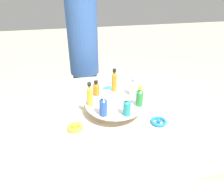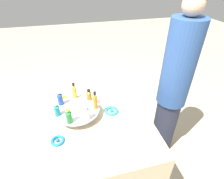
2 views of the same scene
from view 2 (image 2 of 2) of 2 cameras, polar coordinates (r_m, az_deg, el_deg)
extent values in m
plane|color=tan|center=(2.02, -8.43, -24.63)|extent=(12.00, 12.00, 0.00)
cube|color=beige|center=(1.70, -9.57, -17.94)|extent=(1.08, 1.08, 0.77)
cylinder|color=silver|center=(1.41, -11.10, -8.21)|extent=(0.17, 0.17, 0.01)
cylinder|color=silver|center=(1.39, -11.23, -7.31)|extent=(0.09, 0.09, 0.05)
cylinder|color=silver|center=(1.37, -11.37, -6.36)|extent=(0.35, 0.35, 0.01)
cylinder|color=teal|center=(1.32, -17.49, -6.72)|extent=(0.04, 0.04, 0.08)
cone|color=teal|center=(1.30, -17.85, -5.15)|extent=(0.04, 0.04, 0.02)
cylinder|color=silver|center=(1.29, -17.97, -4.62)|extent=(0.03, 0.03, 0.01)
cylinder|color=#288438|center=(1.24, -13.82, -8.92)|extent=(0.04, 0.04, 0.09)
cone|color=#288438|center=(1.21, -14.16, -7.11)|extent=(0.04, 0.04, 0.02)
cylinder|color=gold|center=(1.20, -14.28, -6.50)|extent=(0.03, 0.03, 0.02)
cylinder|color=silver|center=(1.25, -8.06, -8.09)|extent=(0.04, 0.04, 0.08)
cone|color=silver|center=(1.21, -8.25, -6.39)|extent=(0.04, 0.04, 0.02)
cylinder|color=#B2B2B7|center=(1.20, -8.31, -5.82)|extent=(0.03, 0.03, 0.01)
cylinder|color=orange|center=(1.32, -5.46, -4.27)|extent=(0.03, 0.03, 0.11)
cone|color=orange|center=(1.28, -5.62, -1.98)|extent=(0.03, 0.03, 0.02)
cylinder|color=black|center=(1.27, -5.67, -1.19)|extent=(0.02, 0.02, 0.02)
cylinder|color=#AD6B19|center=(1.42, -7.49, -2.09)|extent=(0.04, 0.04, 0.07)
cone|color=#AD6B19|center=(1.40, -7.61, -0.72)|extent=(0.04, 0.04, 0.02)
cylinder|color=black|center=(1.39, -7.66, -0.26)|extent=(0.03, 0.03, 0.01)
cylinder|color=gold|center=(1.45, -12.27, -1.03)|extent=(0.03, 0.03, 0.10)
cone|color=gold|center=(1.42, -12.58, 1.01)|extent=(0.03, 0.03, 0.02)
cylinder|color=black|center=(1.41, -12.68, 1.70)|extent=(0.02, 0.02, 0.02)
cylinder|color=#234CAD|center=(1.41, -16.54, -3.21)|extent=(0.04, 0.04, 0.09)
cone|color=#234CAD|center=(1.38, -16.90, -1.44)|extent=(0.04, 0.04, 0.02)
cylinder|color=silver|center=(1.37, -17.02, -0.85)|extent=(0.03, 0.03, 0.02)
torus|color=#2DB7CC|center=(1.41, -0.18, -6.97)|extent=(0.11, 0.11, 0.02)
sphere|color=#2DB7CC|center=(1.41, -0.18, -6.83)|extent=(0.03, 0.03, 0.03)
torus|color=gold|center=(1.60, -15.95, -2.80)|extent=(0.08, 0.08, 0.02)
sphere|color=gold|center=(1.60, -15.97, -2.66)|extent=(0.03, 0.03, 0.03)
torus|color=blue|center=(1.26, -17.34, -15.65)|extent=(0.09, 0.09, 0.02)
sphere|color=blue|center=(1.26, -17.37, -15.54)|extent=(0.03, 0.03, 0.03)
cylinder|color=#282D42|center=(2.01, 16.73, -10.99)|extent=(0.23, 0.23, 0.67)
cylinder|color=#2D5193|center=(1.60, 21.01, 7.51)|extent=(0.27, 0.27, 0.77)
sphere|color=#D8AD89|center=(1.46, 25.07, 23.77)|extent=(0.16, 0.16, 0.16)
camera|label=1|loc=(1.69, -56.07, 13.05)|focal=35.00mm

